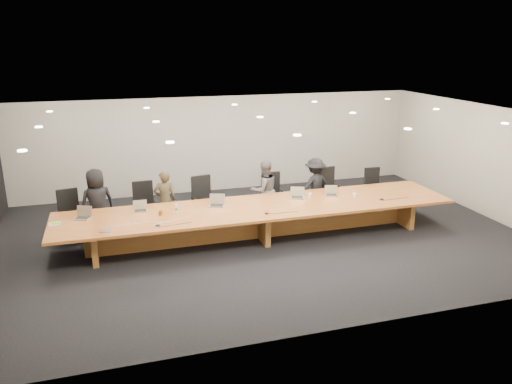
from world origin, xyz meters
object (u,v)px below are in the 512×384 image
Objects in this scene: av_box at (106,231)px; mic_center at (267,213)px; chair_far_right at (375,187)px; water_bottle at (176,209)px; person_d at (315,186)px; laptop_b at (140,206)px; conference_table at (260,216)px; person_c at (264,190)px; paper_cup_far at (355,195)px; chair_far_left at (71,214)px; person_b at (165,200)px; chair_mid_right at (273,195)px; chair_left at (145,206)px; mic_left at (158,225)px; paper_cup_near at (310,195)px; laptop_d at (297,193)px; amber_mug at (161,213)px; person_a at (97,203)px; laptop_c at (216,201)px; laptop_e at (332,191)px; mic_right at (382,199)px; chair_right at (331,190)px.

mic_center is at bearing 13.88° from av_box.
chair_far_right reaches higher than water_bottle.
person_d is 4.55m from laptop_b.
chair_far_right is (3.64, 1.25, 0.01)m from conference_table.
paper_cup_far is at bearing 138.62° from person_c.
chair_far_left is 12.48× the size of paper_cup_far.
person_b is at bearing 96.08° from water_bottle.
chair_mid_right is 2.72m from person_b.
mic_left is at bearing -89.86° from chair_left.
paper_cup_far is at bearing -134.15° from chair_far_right.
mic_left is (-0.35, -1.76, 0.05)m from person_b.
paper_cup_near is 1.62m from mic_center.
laptop_d is 3.63× the size of paper_cup_near.
amber_mug is at bearing 179.74° from paper_cup_far.
person_a is at bearing -12.05° from person_d.
person_a is at bearing -178.89° from chair_mid_right.
chair_mid_right is 3.40× the size of laptop_c.
person_d is 4.81× the size of laptop_e.
conference_table is 2.24m from person_d.
mic_left is (-0.12, -0.63, -0.04)m from amber_mug.
person_b reaches higher than mic_right.
chair_left is at bearing -14.04° from person_c.
person_b is at bearing -176.56° from laptop_e.
chair_right is 4.64m from amber_mug.
laptop_c is 3.33m from paper_cup_far.
conference_table is at bearing 20.58° from person_d.
av_box is at bearing -169.74° from conference_table.
amber_mug is at bearing 178.88° from conference_table.
amber_mug is (-2.68, -1.10, 0.05)m from person_c.
person_b reaches higher than laptop_b.
chair_right is 4.02× the size of laptop_b.
laptop_c is (-0.94, 0.29, 0.36)m from conference_table.
chair_far_right reaches higher than amber_mug.
water_bottle is 1.84× the size of mic_left.
person_b is at bearing -18.62° from chair_left.
chair_right reaches higher than chair_mid_right.
laptop_c is (3.19, -0.95, 0.32)m from chair_far_left.
mic_center is at bearing -35.32° from chair_far_left.
person_b is at bearing 165.19° from paper_cup_far.
chair_far_right is 3.18m from person_c.
laptop_b is (-6.25, -0.83, 0.34)m from chair_far_right.
laptop_c is (-1.66, -0.92, 0.30)m from chair_mid_right.
amber_mug reaches higher than paper_cup_near.
person_d is (1.87, 1.22, 0.21)m from conference_table.
chair_far_left is at bearing 163.33° from conference_table.
person_c is 12.56× the size of mic_right.
person_a reaches higher than av_box.
person_b is 4.37× the size of laptop_d.
mic_left is at bearing 13.72° from av_box.
chair_far_right reaches higher than mic_center.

